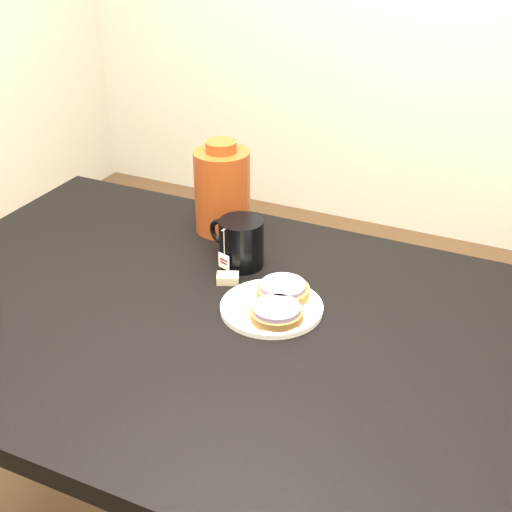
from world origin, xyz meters
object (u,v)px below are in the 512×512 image
object	(u,v)px
teabag_pouch	(228,278)
bagel_back	(283,290)
plate	(272,307)
table	(228,354)
bagel_front	(277,313)
bagel_package	(222,190)
mug	(240,242)

from	to	relation	value
teabag_pouch	bagel_back	bearing A→B (deg)	-6.29
plate	bagel_back	size ratio (longest dim) A/B	1.87
table	bagel_front	xyz separation A→B (m)	(0.09, 0.03, 0.11)
bagel_package	table	bearing A→B (deg)	-61.30
bagel_front	bagel_package	size ratio (longest dim) A/B	0.64
table	mug	xyz separation A→B (m)	(-0.07, 0.20, 0.14)
table	bagel_back	xyz separation A→B (m)	(0.07, 0.11, 0.11)
table	plate	size ratio (longest dim) A/B	6.99
mug	teabag_pouch	bearing A→B (deg)	-66.74
mug	bagel_back	bearing A→B (deg)	-16.58
bagel_package	plate	bearing A→B (deg)	-47.53
plate	mug	distance (m)	0.20
mug	bagel_package	world-z (taller)	bagel_package
bagel_back	mug	size ratio (longest dim) A/B	0.71
bagel_back	bagel_front	size ratio (longest dim) A/B	0.77
plate	bagel_package	world-z (taller)	bagel_package
teabag_pouch	plate	bearing A→B (deg)	-24.54
table	mug	size ratio (longest dim) A/B	9.31
table	teabag_pouch	distance (m)	0.16
table	mug	bearing A→B (deg)	109.25
bagel_front	plate	bearing A→B (deg)	125.73
mug	bagel_package	distance (m)	0.18
plate	bagel_front	xyz separation A→B (m)	(0.03, -0.04, 0.02)
bagel_front	bagel_package	world-z (taller)	bagel_package
mug	bagel_package	xyz separation A→B (m)	(-0.11, 0.14, 0.05)
plate	teabag_pouch	xyz separation A→B (m)	(-0.13, 0.06, 0.00)
bagel_front	bagel_package	bearing A→B (deg)	131.73
mug	teabag_pouch	world-z (taller)	mug
teabag_pouch	bagel_package	bearing A→B (deg)	119.85
bagel_back	plate	bearing A→B (deg)	-97.02
bagel_back	teabag_pouch	distance (m)	0.13
plate	bagel_package	distance (m)	0.38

